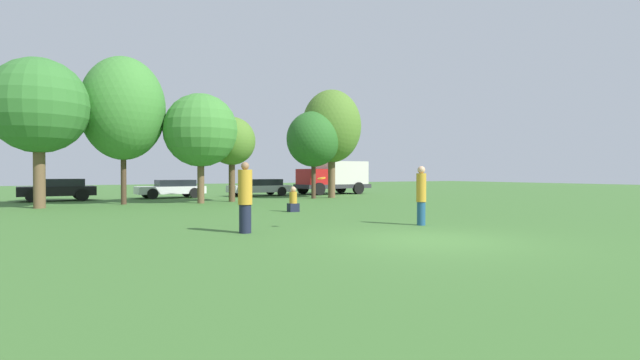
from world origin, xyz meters
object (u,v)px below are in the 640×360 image
Objects in this scene: tree_0 at (39,106)px; parked_car_silver at (260,187)px; person_thrower at (245,197)px; tree_3 at (232,142)px; tree_2 at (201,130)px; parked_car_white at (172,188)px; tree_1 at (123,109)px; tree_5 at (332,127)px; bystander_sitting at (293,201)px; tree_4 at (314,139)px; person_catcher at (421,195)px; delivery_truck_red at (334,176)px; frisbee at (321,178)px; parked_car_black at (58,189)px.

parked_car_silver is at bearing 24.40° from tree_0.
person_thrower is 0.40× the size of tree_3.
parked_car_white is at bearing 91.39° from tree_2.
tree_1 reaches higher than tree_5.
tree_0 is (-9.07, 7.27, 4.13)m from bystander_sitting.
bystander_sitting is 0.19× the size of tree_4.
person_thrower is at bearing -100.37° from tree_2.
tree_2 is (-2.97, 13.66, 2.87)m from person_catcher.
tree_4 reaches higher than parked_car_white.
person_thrower is 14.44m from tree_1.
bystander_sitting is at bearing -70.89° from person_catcher.
tree_1 is 1.32× the size of delivery_truck_red.
parked_car_silver is at bearing -3.50° from delivery_truck_red.
parked_car_white is at bearing -5.42° from parked_car_silver.
tree_1 is at bearing 24.83° from parked_car_silver.
tree_0 is at bearing 14.35° from delivery_truck_red.
tree_1 is (3.64, 1.00, 0.25)m from tree_0.
tree_2 is (3.63, -1.02, -1.02)m from tree_1.
tree_5 is at bearing 58.33° from frisbee.
tree_4 is 0.96× the size of delivery_truck_red.
frisbee is 0.03× the size of tree_0.
parked_car_black is (-15.24, 4.67, -3.85)m from tree_5.
parked_car_black is 0.94× the size of parked_car_silver.
parked_car_silver reaches higher than bystander_sitting.
bystander_sitting is at bearing -123.27° from tree_4.
tree_0 is at bearing -164.70° from tree_1.
tree_5 is at bearing 5.04° from tree_0.
person_catcher is at bearing -0.00° from person_thrower.
tree_3 is 5.52m from tree_4.
parked_car_black reaches higher than parked_car_white.
person_catcher is 1.74× the size of bystander_sitting.
tree_0 is 1.25× the size of tree_4.
frisbee is (-3.19, 0.51, 0.51)m from person_catcher.
tree_0 is at bearing 179.77° from tree_2.
tree_1 is 1.08× the size of tree_5.
parked_car_silver is at bearing 174.58° from parked_car_white.
person_catcher is 0.26× the size of tree_5.
delivery_truck_red is at bearing 17.15° from tree_0.
tree_3 is 7.14m from parked_car_silver.
tree_4 reaches higher than tree_3.
tree_3 is 11.28m from delivery_truck_red.
tree_1 reaches higher than parked_car_silver.
tree_3 is 1.17× the size of parked_car_black.
tree_2 is 1.06× the size of tree_4.
tree_3 is (1.88, 0.57, -0.48)m from tree_2.
tree_1 is 11.39m from parked_car_silver.
tree_1 reaches higher than bystander_sitting.
person_thrower is at bearing -69.09° from tree_0.
tree_5 is 1.63× the size of parked_car_white.
delivery_truck_red is (15.26, 4.84, -3.49)m from tree_1.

